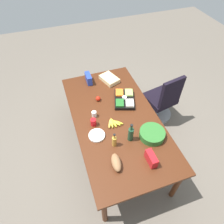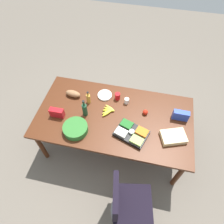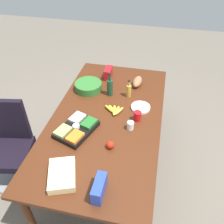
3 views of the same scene
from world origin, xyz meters
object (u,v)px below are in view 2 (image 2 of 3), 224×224
red_solo_cup (118,96)px  paper_plate_stack (105,95)px  dressing_bottle (88,98)px  office_chair (128,205)px  wine_bottle (85,109)px  chip_bag_red (57,113)px  sheet_cake (173,137)px  apple_red (145,112)px  banana_bunch (108,110)px  paper_cup (127,101)px  salad_bowl (75,129)px  conference_table (114,119)px  bread_loaf (73,94)px  chip_bag_blue (181,115)px  veggie_tray (131,133)px

red_solo_cup → paper_plate_stack: size_ratio=0.50×
red_solo_cup → dressing_bottle: dressing_bottle is taller
office_chair → wine_bottle: bearing=-50.3°
office_chair → paper_plate_stack: (0.63, -1.39, 0.41)m
chip_bag_red → sheet_cake: 1.64m
chip_bag_red → red_solo_cup: chip_bag_red is taller
red_solo_cup → sheet_cake: bearing=149.0°
chip_bag_red → apple_red: bearing=-166.0°
wine_bottle → red_solo_cup: bearing=-135.0°
banana_bunch → chip_bag_red: bearing=18.3°
paper_cup → dressing_bottle: size_ratio=0.40×
salad_bowl → banana_bunch: 0.55m
paper_cup → conference_table: bearing=65.1°
office_chair → paper_cup: bearing=-78.4°
wine_bottle → paper_cup: bearing=-147.9°
salad_bowl → banana_bunch: size_ratio=1.42×
bread_loaf → sheet_cake: 1.60m
conference_table → chip_bag_blue: size_ratio=10.20×
red_solo_cup → apple_red: 0.49m
dressing_bottle → banana_bunch: bearing=161.8°
bread_loaf → paper_plate_stack: bearing=-167.6°
bread_loaf → salad_bowl: size_ratio=0.71×
salad_bowl → sheet_cake: 1.31m
red_solo_cup → chip_bag_blue: chip_bag_blue is taller
salad_bowl → dressing_bottle: size_ratio=1.48×
sheet_cake → chip_bag_red: bearing=-0.6°
chip_bag_red → chip_bag_blue: size_ratio=0.91×
sheet_cake → salad_bowl: bearing=7.2°
wine_bottle → red_solo_cup: wine_bottle is taller
veggie_tray → bread_loaf: bearing=-26.3°
wine_bottle → paper_plate_stack: 0.46m
conference_table → paper_cup: size_ratio=24.93×
sheet_cake → paper_plate_stack: size_ratio=1.45×
salad_bowl → sheet_cake: size_ratio=1.05×
office_chair → chip_bag_red: bearing=-36.2°
office_chair → red_solo_cup: (0.42, -1.38, 0.45)m
conference_table → sheet_cake: bearing=167.7°
bread_loaf → apple_red: bearing=174.7°
wine_bottle → apple_red: 0.87m
conference_table → wine_bottle: wine_bottle is taller
dressing_bottle → paper_plate_stack: bearing=-139.6°
office_chair → chip_bag_red: (1.20, -0.88, 0.46)m
chip_bag_red → sheet_cake: (-1.64, 0.02, -0.03)m
apple_red → red_solo_cup: bearing=-23.7°
bread_loaf → wine_bottle: (-0.29, 0.30, 0.07)m
apple_red → chip_bag_blue: bearing=-177.1°
paper_cup → veggie_tray: size_ratio=0.18×
office_chair → banana_bunch: 1.28m
office_chair → salad_bowl: bearing=-38.8°
salad_bowl → veggie_tray: 0.76m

